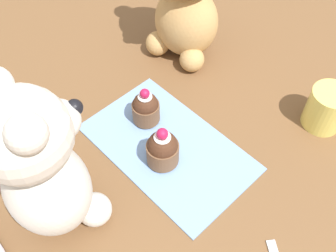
{
  "coord_description": "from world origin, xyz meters",
  "views": [
    {
      "loc": [
        -0.25,
        0.24,
        0.51
      ],
      "look_at": [
        0.0,
        0.0,
        0.06
      ],
      "focal_mm": 42.0,
      "sensor_mm": 36.0,
      "label": 1
    }
  ],
  "objects": [
    {
      "name": "juice_glass",
      "position": [
        -0.14,
        -0.22,
        0.03
      ],
      "size": [
        0.06,
        0.06,
        0.07
      ],
      "primitive_type": "cylinder",
      "color": "#EADB66",
      "rests_on": "ground_plane"
    },
    {
      "name": "cupcake_near_cream_bear",
      "position": [
        -0.01,
        0.02,
        0.03
      ],
      "size": [
        0.05,
        0.05,
        0.07
      ],
      "color": "brown",
      "rests_on": "knitted_placemat"
    },
    {
      "name": "ground_plane",
      "position": [
        0.0,
        0.0,
        0.0
      ],
      "size": [
        4.0,
        4.0,
        0.0
      ],
      "primitive_type": "plane",
      "color": "brown"
    },
    {
      "name": "cupcake_near_tan_bear",
      "position": [
        0.06,
        -0.01,
        0.03
      ],
      "size": [
        0.04,
        0.04,
        0.07
      ],
      "color": "brown",
      "rests_on": "knitted_placemat"
    },
    {
      "name": "knitted_placemat",
      "position": [
        0.0,
        0.0,
        0.0
      ],
      "size": [
        0.26,
        0.16,
        0.01
      ],
      "primitive_type": "cube",
      "color": "#7A9ED1",
      "rests_on": "ground_plane"
    },
    {
      "name": "teddy_bear_cream",
      "position": [
        0.03,
        0.18,
        0.12
      ],
      "size": [
        0.13,
        0.13,
        0.24
      ],
      "rotation": [
        0.0,
        0.0,
        -0.11
      ],
      "color": "silver",
      "rests_on": "ground_plane"
    }
  ]
}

